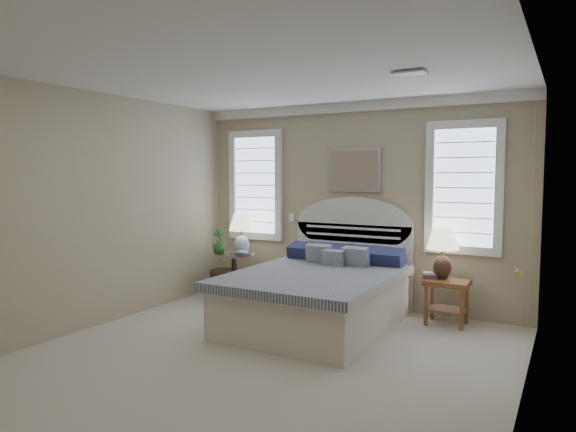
% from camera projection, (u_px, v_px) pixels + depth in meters
% --- Properties ---
extents(floor, '(4.50, 5.00, 0.01)m').
position_uv_depth(floor, '(253.00, 363.00, 4.78)').
color(floor, '#B8AD9D').
rests_on(floor, ground).
extents(ceiling, '(4.50, 5.00, 0.01)m').
position_uv_depth(ceiling, '(252.00, 68.00, 4.56)').
color(ceiling, silver).
rests_on(ceiling, wall_back).
extents(wall_back, '(4.50, 0.02, 2.70)m').
position_uv_depth(wall_back, '(355.00, 205.00, 6.85)').
color(wall_back, tan).
rests_on(wall_back, floor).
extents(wall_left, '(0.02, 5.00, 2.70)m').
position_uv_depth(wall_left, '(85.00, 211.00, 5.76)').
color(wall_left, tan).
rests_on(wall_left, floor).
extents(wall_right, '(0.02, 5.00, 2.70)m').
position_uv_depth(wall_right, '(523.00, 233.00, 3.58)').
color(wall_right, tan).
rests_on(wall_right, floor).
extents(crown_molding, '(4.50, 0.08, 0.12)m').
position_uv_depth(crown_molding, '(355.00, 107.00, 6.71)').
color(crown_molding, white).
rests_on(crown_molding, wall_back).
extents(hvac_vent, '(0.30, 0.20, 0.02)m').
position_uv_depth(hvac_vent, '(410.00, 73.00, 4.68)').
color(hvac_vent, '#B2B2B2').
rests_on(hvac_vent, ceiling).
extents(switch_plate, '(0.08, 0.01, 0.12)m').
position_uv_depth(switch_plate, '(292.00, 217.00, 7.31)').
color(switch_plate, white).
rests_on(switch_plate, wall_back).
extents(window_left, '(0.90, 0.06, 1.60)m').
position_uv_depth(window_left, '(256.00, 185.00, 7.56)').
color(window_left, '#C9E0FF').
rests_on(window_left, wall_back).
extents(window_right, '(0.90, 0.06, 1.60)m').
position_uv_depth(window_right, '(464.00, 188.00, 6.13)').
color(window_right, '#C9E0FF').
rests_on(window_right, wall_back).
extents(painting, '(0.74, 0.04, 0.58)m').
position_uv_depth(painting, '(354.00, 170.00, 6.77)').
color(painting, silver).
rests_on(painting, wall_back).
extents(closet_door, '(0.02, 1.80, 2.40)m').
position_uv_depth(closet_door, '(531.00, 236.00, 4.65)').
color(closet_door, white).
rests_on(closet_door, floor).
extents(bed, '(1.72, 2.28, 1.47)m').
position_uv_depth(bed, '(321.00, 292.00, 6.02)').
color(bed, beige).
rests_on(bed, floor).
extents(side_table_left, '(0.56, 0.56, 0.63)m').
position_uv_depth(side_table_left, '(234.00, 271.00, 7.33)').
color(side_table_left, black).
rests_on(side_table_left, floor).
extents(nightstand_right, '(0.50, 0.40, 0.53)m').
position_uv_depth(nightstand_right, '(447.00, 292.00, 5.99)').
color(nightstand_right, brown).
rests_on(nightstand_right, floor).
extents(floor_pot, '(0.45, 0.45, 0.39)m').
position_uv_depth(floor_pot, '(225.00, 284.00, 7.36)').
color(floor_pot, black).
rests_on(floor_pot, floor).
extents(lamp_left, '(0.46, 0.46, 0.58)m').
position_uv_depth(lamp_left, '(242.00, 229.00, 7.28)').
color(lamp_left, white).
rests_on(lamp_left, side_table_left).
extents(lamp_right, '(0.40, 0.40, 0.61)m').
position_uv_depth(lamp_right, '(443.00, 248.00, 6.03)').
color(lamp_right, black).
rests_on(lamp_right, nightstand_right).
extents(potted_plant, '(0.21, 0.21, 0.34)m').
position_uv_depth(potted_plant, '(219.00, 242.00, 7.33)').
color(potted_plant, '#3D722D').
rests_on(potted_plant, side_table_left).
extents(books_left, '(0.19, 0.15, 0.07)m').
position_uv_depth(books_left, '(243.00, 254.00, 7.11)').
color(books_left, maroon).
rests_on(books_left, side_table_left).
extents(books_right, '(0.20, 0.16, 0.07)m').
position_uv_depth(books_right, '(430.00, 275.00, 6.07)').
color(books_right, maroon).
rests_on(books_right, nightstand_right).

